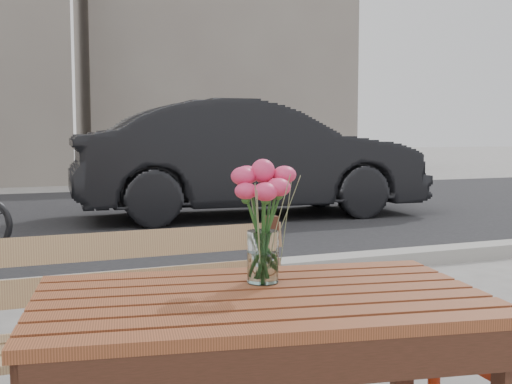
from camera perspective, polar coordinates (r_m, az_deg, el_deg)
street at (r=6.69m, az=-17.47°, el=-4.33°), size 30.00×8.12×0.12m
backdrop_buildings at (r=16.12m, az=-19.91°, el=13.84°), size 15.50×4.00×8.00m
main_table at (r=1.70m, az=0.47°, el=-12.84°), size 1.25×0.86×0.71m
main_bench at (r=2.38m, az=-11.31°, el=-10.18°), size 1.30×0.40×0.81m
main_vase at (r=1.75m, az=0.61°, el=-1.29°), size 0.18×0.18×0.34m
parked_car at (r=8.59m, az=-0.61°, el=2.93°), size 4.75×1.94×1.53m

